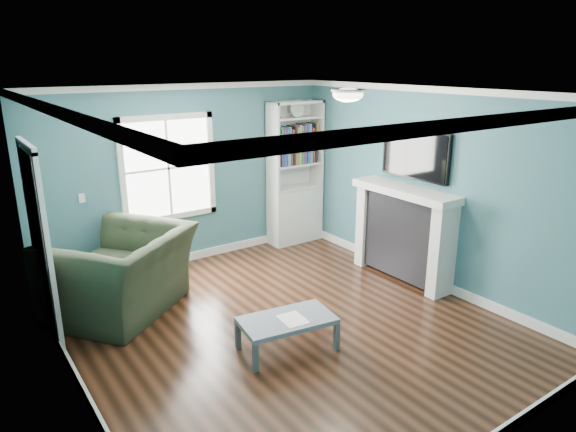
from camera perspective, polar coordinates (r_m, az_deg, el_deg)
floor at (r=6.00m, az=-0.12°, el=-12.09°), size 5.00×5.00×0.00m
room_walls at (r=5.41m, az=-0.13°, el=2.73°), size 5.00×5.00×5.00m
trim at (r=5.50m, az=-0.13°, el=-0.76°), size 4.50×5.00×2.60m
window at (r=7.44m, az=-13.16°, el=5.19°), size 1.40×0.06×1.50m
bookshelf at (r=8.38m, az=0.77°, el=3.24°), size 0.90×0.35×2.31m
fireplace at (r=7.16m, az=12.71°, el=-2.01°), size 0.44×1.58×1.30m
tv at (r=6.98m, az=13.96°, el=6.68°), size 0.06×1.10×0.65m
door at (r=6.04m, az=-25.92°, el=-2.54°), size 0.12×0.98×2.17m
ceiling_fixture at (r=5.89m, az=6.68°, el=13.32°), size 0.38×0.38×0.15m
light_switch at (r=7.15m, az=-21.92°, el=1.87°), size 0.08×0.01×0.12m
recliner at (r=6.35m, az=-18.20°, el=-4.64°), size 1.81×1.71×1.33m
coffee_table at (r=5.43m, az=-0.10°, el=-11.71°), size 1.04×0.67×0.35m
paper_sheet at (r=5.38m, az=0.54°, el=-11.40°), size 0.27×0.33×0.00m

